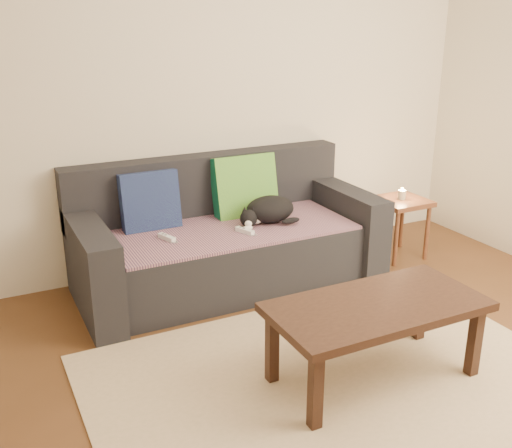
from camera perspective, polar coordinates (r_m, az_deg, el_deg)
name	(u,v)px	position (r m, az deg, el deg)	size (l,w,h in m)	color
ground	(354,400)	(3.17, 9.28, -16.18)	(4.50, 4.50, 0.00)	brown
back_wall	(200,93)	(4.38, -5.38, 12.36)	(4.50, 0.04, 2.60)	beige
sofa	(226,242)	(4.23, -2.85, -1.68)	(2.10, 0.94, 0.87)	#232328
throw_blanket	(231,229)	(4.11, -2.36, -0.52)	(1.66, 0.74, 0.02)	#3E2648
cushion_navy	(150,201)	(4.12, -10.07, 2.17)	(0.40, 0.10, 0.40)	#120F43
cushion_green	(245,188)	(4.37, -1.08, 3.44)	(0.47, 0.12, 0.47)	#0D5839
cat	(268,210)	(4.20, 1.18, 1.33)	(0.48, 0.38, 0.19)	black
wii_remote_a	(167,238)	(3.93, -8.50, -1.29)	(0.15, 0.04, 0.03)	white
wii_remote_b	(245,231)	(4.01, -1.08, -0.66)	(0.15, 0.04, 0.03)	white
side_table	(401,209)	(4.80, 13.61, 1.37)	(0.38, 0.38, 0.47)	brown
candle	(402,194)	(4.76, 13.73, 2.75)	(0.06, 0.06, 0.09)	beige
rug	(337,383)	(3.26, 7.71, -14.78)	(2.50, 1.80, 0.01)	tan
coffee_table	(377,313)	(3.14, 11.41, -8.28)	(1.11, 0.56, 0.45)	#321D13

